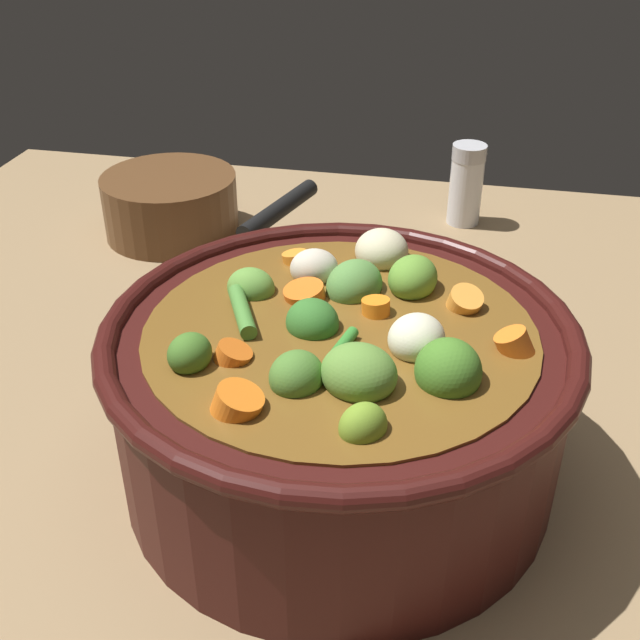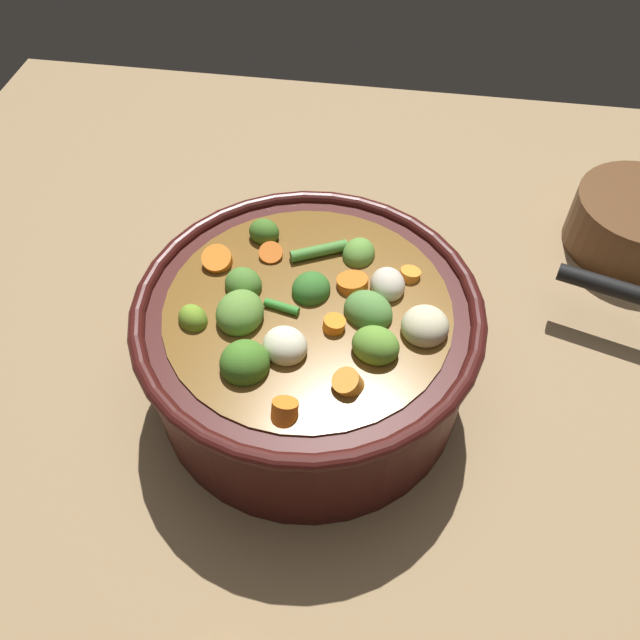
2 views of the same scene
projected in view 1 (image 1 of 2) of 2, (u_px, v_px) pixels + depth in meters
The scene contains 4 objects.
ground_plane at pixel (338, 469), 0.55m from camera, with size 1.10×1.10×0.00m, color #8C704C.
cooking_pot at pixel (339, 395), 0.52m from camera, with size 0.30×0.30×0.14m.
salt_shaker at pixel (466, 184), 0.88m from camera, with size 0.04×0.04×0.09m.
small_saucepan at pixel (174, 205), 0.86m from camera, with size 0.23×0.18×0.07m.
Camera 1 is at (-0.07, 0.41, 0.38)m, focal length 44.15 mm.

